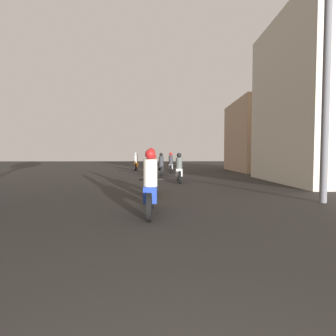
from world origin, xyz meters
TOP-DOWN VIEW (x-y plane):
  - motorcycle_blue at (-0.27, 5.33)m, footprint 0.60×1.95m
  - motorcycle_yellow at (-0.36, 8.10)m, footprint 0.60×1.92m
  - motorcycle_white at (0.86, 12.55)m, footprint 0.60×2.06m
  - motorcycle_black at (-0.05, 17.03)m, footprint 0.60×2.02m
  - motorcycle_silver at (0.69, 19.76)m, footprint 0.60×2.14m
  - motorcycle_orange at (-2.33, 22.79)m, footprint 0.60×1.94m
  - building_right_near at (7.69, 12.34)m, footprint 4.07×6.86m
  - building_right_far at (9.23, 21.90)m, footprint 5.99×7.06m
  - utility_pole_near at (4.62, 6.65)m, footprint 1.60×0.20m

SIDE VIEW (x-z plane):
  - motorcycle_white at x=0.86m, z-range -0.14..1.34m
  - motorcycle_black at x=-0.05m, z-range -0.16..1.37m
  - motorcycle_blue at x=-0.27m, z-range -0.14..1.36m
  - motorcycle_silver at x=0.69m, z-range -0.17..1.42m
  - motorcycle_yellow at x=-0.36m, z-range -0.16..1.45m
  - motorcycle_orange at x=-2.33m, z-range -0.16..1.46m
  - building_right_far at x=9.23m, z-range 0.00..5.99m
  - utility_pole_near at x=4.62m, z-range 0.16..7.34m
  - building_right_near at x=7.69m, z-range 0.00..8.24m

